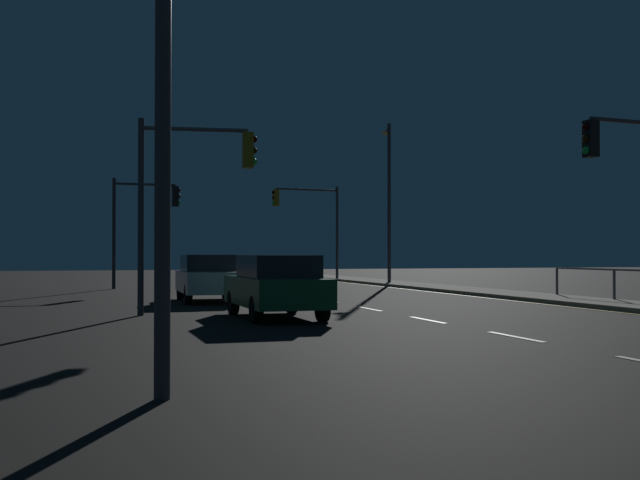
% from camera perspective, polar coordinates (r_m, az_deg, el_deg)
% --- Properties ---
extents(ground_plane, '(112.00, 112.00, 0.00)m').
position_cam_1_polar(ground_plane, '(23.37, 3.14, -4.94)').
color(ground_plane, black).
rests_on(ground_plane, ground).
extents(sidewalk_right, '(2.33, 77.00, 0.14)m').
position_cam_1_polar(sidewalk_right, '(26.84, 18.26, -4.23)').
color(sidewalk_right, '#9E937F').
rests_on(sidewalk_right, ground).
extents(lane_markings_center, '(0.14, 50.00, 0.01)m').
position_cam_1_polar(lane_markings_center, '(26.67, 0.54, -4.43)').
color(lane_markings_center, silver).
rests_on(lane_markings_center, ground).
extents(lane_edge_line, '(0.14, 53.00, 0.01)m').
position_cam_1_polar(lane_edge_line, '(30.38, 10.60, -4.00)').
color(lane_edge_line, gold).
rests_on(lane_edge_line, ground).
extents(car, '(1.82, 4.40, 1.57)m').
position_cam_1_polar(car, '(19.70, -3.21, -3.28)').
color(car, '#14592D').
rests_on(car, ground).
extents(car_oncoming, '(1.96, 4.46, 1.57)m').
position_cam_1_polar(car_oncoming, '(26.83, -8.12, -2.66)').
color(car_oncoming, silver).
rests_on(car_oncoming, ground).
extents(traffic_light_far_left, '(4.15, 0.69, 5.44)m').
position_cam_1_polar(traffic_light_far_left, '(45.76, -0.78, 1.98)').
color(traffic_light_far_left, '#38383D').
rests_on(traffic_light_far_left, sidewalk_right).
extents(traffic_light_far_right, '(3.10, 0.59, 5.14)m').
position_cam_1_polar(traffic_light_far_right, '(21.02, -9.23, 4.41)').
color(traffic_light_far_right, '#38383D').
rests_on(traffic_light_far_right, ground).
extents(traffic_light_far_center, '(2.83, 0.48, 5.18)m').
position_cam_1_polar(traffic_light_far_center, '(22.17, 21.61, 4.57)').
color(traffic_light_far_center, '#2D3033').
rests_on(traffic_light_far_center, sidewalk_right).
extents(traffic_light_mid_left, '(3.10, 0.41, 5.05)m').
position_cam_1_polar(traffic_light_mid_left, '(37.13, -12.65, 1.99)').
color(traffic_light_mid_left, '#2D3033').
rests_on(traffic_light_mid_left, ground).
extents(street_lamp_across_street, '(0.82, 1.71, 8.20)m').
position_cam_1_polar(street_lamp_across_street, '(41.13, 5.00, 3.72)').
color(street_lamp_across_street, '#38383D').
rests_on(street_lamp_across_street, sidewalk_right).
extents(street_lamp_mid_block, '(1.05, 1.85, 7.17)m').
position_cam_1_polar(street_lamp_mid_block, '(8.99, -10.23, 16.61)').
color(street_lamp_mid_block, '#38383D').
rests_on(street_lamp_mid_block, ground).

